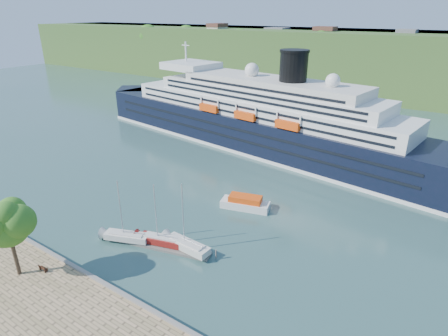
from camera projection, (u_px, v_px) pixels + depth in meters
ground at (86, 278)px, 47.99m from camera, size 400.00×400.00×0.00m
far_hillside at (377, 62)px, 154.13m from camera, size 400.00×50.00×24.00m
quay_coping at (83, 271)px, 47.39m from camera, size 220.00×0.50×0.30m
cruise_ship at (251, 98)px, 91.17m from camera, size 108.45×29.18×24.10m
park_bench at (43, 268)px, 47.61m from camera, size 1.36×0.58×0.86m
promenade_tree at (10, 235)px, 45.02m from camera, size 6.85×6.85×11.35m
floating_pontoon at (155, 245)px, 54.46m from camera, size 17.25×6.34×0.38m
sailboat_white_near at (124, 214)px, 53.60m from camera, size 7.58×4.60×9.48m
sailboat_red at (159, 218)px, 52.78m from camera, size 7.53×3.92×9.37m
sailboat_white_far at (186, 221)px, 51.25m from camera, size 7.88×2.51×10.06m
tender_launch at (245, 202)px, 64.48m from camera, size 8.91×5.03×2.33m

